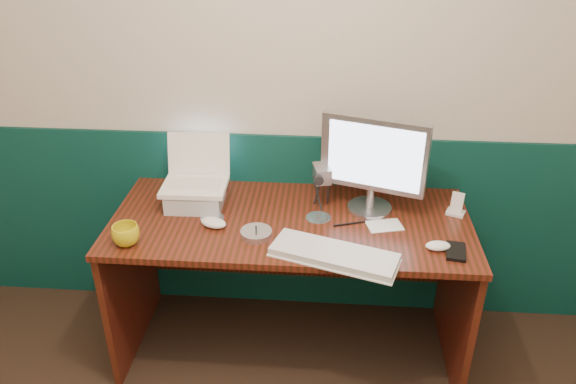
# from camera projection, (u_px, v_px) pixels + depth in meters

# --- Properties ---
(back_wall) EXTENTS (3.50, 0.04, 2.50)m
(back_wall) POSITION_uv_depth(u_px,v_px,m) (288.00, 85.00, 2.58)
(back_wall) COLOR beige
(back_wall) RESTS_ON ground
(wainscot) EXTENTS (3.48, 0.02, 1.00)m
(wainscot) POSITION_uv_depth(u_px,v_px,m) (288.00, 224.00, 2.93)
(wainscot) COLOR #073432
(wainscot) RESTS_ON ground
(desk) EXTENTS (1.60, 0.70, 0.75)m
(desk) POSITION_uv_depth(u_px,v_px,m) (290.00, 286.00, 2.68)
(desk) COLOR black
(desk) RESTS_ON ground
(laptop_riser) EXTENTS (0.26, 0.22, 0.09)m
(laptop_riser) POSITION_uv_depth(u_px,v_px,m) (196.00, 197.00, 2.59)
(laptop_riser) COLOR silver
(laptop_riser) RESTS_ON desk
(laptop) EXTENTS (0.30, 0.23, 0.24)m
(laptop) POSITION_uv_depth(u_px,v_px,m) (193.00, 165.00, 2.51)
(laptop) COLOR white
(laptop) RESTS_ON laptop_riser
(monitor) EXTENTS (0.49, 0.27, 0.47)m
(monitor) POSITION_uv_depth(u_px,v_px,m) (373.00, 164.00, 2.46)
(monitor) COLOR #AAAAAF
(monitor) RESTS_ON desk
(keyboard) EXTENTS (0.53, 0.31, 0.03)m
(keyboard) POSITION_uv_depth(u_px,v_px,m) (334.00, 255.00, 2.23)
(keyboard) COLOR silver
(keyboard) RESTS_ON desk
(mouse_right) EXTENTS (0.11, 0.07, 0.03)m
(mouse_right) POSITION_uv_depth(u_px,v_px,m) (438.00, 246.00, 2.28)
(mouse_right) COLOR white
(mouse_right) RESTS_ON desk
(mouse_left) EXTENTS (0.14, 0.11, 0.04)m
(mouse_left) POSITION_uv_depth(u_px,v_px,m) (213.00, 223.00, 2.43)
(mouse_left) COLOR white
(mouse_left) RESTS_ON desk
(mug) EXTENTS (0.14, 0.14, 0.09)m
(mug) POSITION_uv_depth(u_px,v_px,m) (126.00, 235.00, 2.30)
(mug) COLOR gold
(mug) RESTS_ON desk
(camcorder) EXTENTS (0.11, 0.13, 0.18)m
(camcorder) POSITION_uv_depth(u_px,v_px,m) (321.00, 188.00, 2.56)
(camcorder) COLOR #A4A4A9
(camcorder) RESTS_ON desk
(cd_spindle) EXTENTS (0.13, 0.13, 0.03)m
(cd_spindle) POSITION_uv_depth(u_px,v_px,m) (256.00, 233.00, 2.37)
(cd_spindle) COLOR silver
(cd_spindle) RESTS_ON desk
(cd_loose_a) EXTENTS (0.11, 0.11, 0.00)m
(cd_loose_a) POSITION_uv_depth(u_px,v_px,m) (212.00, 218.00, 2.50)
(cd_loose_a) COLOR #B5BCC6
(cd_loose_a) RESTS_ON desk
(cd_loose_b) EXTENTS (0.11, 0.11, 0.00)m
(cd_loose_b) POSITION_uv_depth(u_px,v_px,m) (318.00, 217.00, 2.51)
(cd_loose_b) COLOR silver
(cd_loose_b) RESTS_ON desk
(pen) EXTENTS (0.14, 0.05, 0.01)m
(pen) POSITION_uv_depth(u_px,v_px,m) (350.00, 224.00, 2.46)
(pen) COLOR black
(pen) RESTS_ON desk
(papers) EXTENTS (0.17, 0.13, 0.00)m
(papers) POSITION_uv_depth(u_px,v_px,m) (385.00, 226.00, 2.45)
(papers) COLOR white
(papers) RESTS_ON desk
(dock) EXTENTS (0.10, 0.09, 0.01)m
(dock) POSITION_uv_depth(u_px,v_px,m) (455.00, 213.00, 2.53)
(dock) COLOR white
(dock) RESTS_ON desk
(music_player) EXTENTS (0.06, 0.05, 0.09)m
(music_player) POSITION_uv_depth(u_px,v_px,m) (457.00, 202.00, 2.51)
(music_player) COLOR white
(music_player) RESTS_ON dock
(pda) EXTENTS (0.10, 0.14, 0.02)m
(pda) POSITION_uv_depth(u_px,v_px,m) (456.00, 251.00, 2.26)
(pda) COLOR black
(pda) RESTS_ON desk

